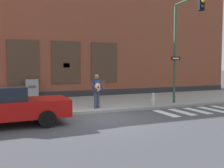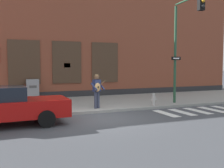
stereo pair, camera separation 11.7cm
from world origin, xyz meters
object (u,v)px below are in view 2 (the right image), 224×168
utility_box (33,89)px  fire_hydrant (154,99)px  red_car (6,106)px  traffic_light (185,34)px  busker (97,89)px

utility_box → fire_hydrant: size_ratio=1.86×
utility_box → red_car: bearing=-103.6°
red_car → fire_hydrant: 7.64m
red_car → traffic_light: (9.17, 1.14, 3.29)m
red_car → fire_hydrant: size_ratio=6.65×
busker → traffic_light: size_ratio=0.30×
traffic_light → fire_hydrant: 3.98m
red_car → fire_hydrant: (7.49, 1.51, -0.29)m
red_car → utility_box: (1.61, 6.64, 0.02)m
busker → traffic_light: traffic_light is taller
red_car → busker: 4.70m
busker → fire_hydrant: bearing=-5.3°
traffic_light → utility_box: bearing=143.9°
traffic_light → utility_box: traffic_light is taller
busker → utility_box: size_ratio=1.34×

